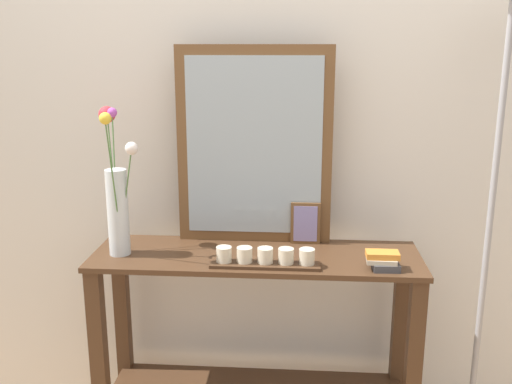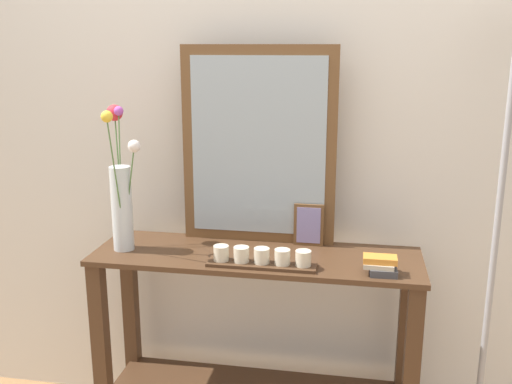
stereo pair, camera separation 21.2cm
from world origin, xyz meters
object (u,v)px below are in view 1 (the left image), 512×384
picture_frame_small (305,223)px  tall_vase_left (117,196)px  floor_lamp (499,138)px  book_stack (383,260)px  candle_tray (265,258)px  mirror_leaning (254,146)px  console_table (256,333)px

picture_frame_small → tall_vase_left: bearing=-167.1°
floor_lamp → book_stack: bearing=-162.4°
candle_tray → mirror_leaning: bearing=102.3°
console_table → mirror_leaning: size_ratio=1.61×
candle_tray → floor_lamp: bearing=8.8°
candle_tray → tall_vase_left: bearing=170.8°
candle_tray → floor_lamp: floor_lamp is taller
mirror_leaning → console_table: bearing=-83.4°
console_table → candle_tray: bearing=-70.5°
mirror_leaning → picture_frame_small: bearing=-7.1°
candle_tray → floor_lamp: size_ratio=0.21×
console_table → floor_lamp: bearing=0.5°
tall_vase_left → book_stack: bearing=-5.2°
book_stack → floor_lamp: 0.59m
picture_frame_small → book_stack: 0.37m
console_table → mirror_leaning: (-0.02, 0.16, 0.71)m
mirror_leaning → book_stack: size_ratio=6.56×
console_table → candle_tray: candle_tray is taller
picture_frame_small → mirror_leaning: bearing=172.9°
mirror_leaning → floor_lamp: floor_lamp is taller
mirror_leaning → candle_tray: mirror_leaning is taller
console_table → mirror_leaning: bearing=96.6°
mirror_leaning → book_stack: 0.65m
candle_tray → floor_lamp: (0.81, 0.12, 0.42)m
console_table → tall_vase_left: (-0.51, -0.03, 0.55)m
tall_vase_left → picture_frame_small: tall_vase_left is taller
floor_lamp → mirror_leaning: bearing=170.2°
console_table → book_stack: book_stack is taller
book_stack → mirror_leaning: bearing=150.1°
mirror_leaning → floor_lamp: (0.87, -0.15, 0.07)m
candle_tray → picture_frame_small: picture_frame_small is taller
picture_frame_small → book_stack: picture_frame_small is taller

